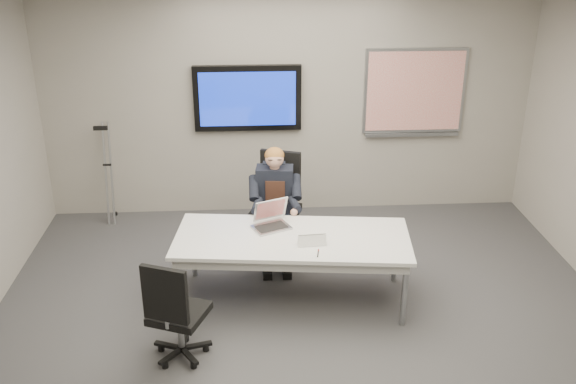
{
  "coord_description": "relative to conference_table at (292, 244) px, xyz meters",
  "views": [
    {
      "loc": [
        -0.48,
        -4.63,
        3.54
      ],
      "look_at": [
        -0.13,
        1.0,
        1.1
      ],
      "focal_mm": 40.0,
      "sensor_mm": 36.0,
      "label": 1
    }
  ],
  "objects": [
    {
      "name": "floor",
      "position": [
        0.1,
        -0.84,
        -0.62
      ],
      "size": [
        6.0,
        6.0,
        0.02
      ],
      "primitive_type": "cube",
      "color": "#353537",
      "rests_on": "ground"
    },
    {
      "name": "ceiling",
      "position": [
        0.1,
        -0.84,
        2.18
      ],
      "size": [
        6.0,
        6.0,
        0.02
      ],
      "primitive_type": "cube",
      "color": "silver",
      "rests_on": "wall_back"
    },
    {
      "name": "wall_back",
      "position": [
        0.1,
        2.16,
        0.78
      ],
      "size": [
        6.0,
        0.02,
        2.8
      ],
      "primitive_type": "cube",
      "color": "gray",
      "rests_on": "ground"
    },
    {
      "name": "conference_table",
      "position": [
        0.0,
        0.0,
        0.0
      ],
      "size": [
        2.34,
        1.18,
        0.7
      ],
      "rotation": [
        0.0,
        0.0,
        -0.11
      ],
      "color": "white",
      "rests_on": "ground"
    },
    {
      "name": "tv_display",
      "position": [
        -0.4,
        2.11,
        0.88
      ],
      "size": [
        1.3,
        0.09,
        0.8
      ],
      "color": "black",
      "rests_on": "wall_back"
    },
    {
      "name": "whiteboard",
      "position": [
        1.65,
        2.13,
        0.91
      ],
      "size": [
        1.25,
        0.08,
        1.1
      ],
      "color": "#919499",
      "rests_on": "wall_back"
    },
    {
      "name": "office_chair_far",
      "position": [
        -0.11,
        1.01,
        -0.26
      ],
      "size": [
        0.69,
        0.69,
        1.15
      ],
      "rotation": [
        0.0,
        0.0,
        -0.33
      ],
      "color": "black",
      "rests_on": "ground"
    },
    {
      "name": "office_chair_near",
      "position": [
        -1.03,
        -0.88,
        -0.31
      ],
      "size": [
        0.61,
        0.61,
        0.99
      ],
      "rotation": [
        0.0,
        0.0,
        2.76
      ],
      "color": "black",
      "rests_on": "ground"
    },
    {
      "name": "seated_person",
      "position": [
        -0.13,
        0.75,
        -0.1
      ],
      "size": [
        0.42,
        0.71,
        1.29
      ],
      "rotation": [
        0.0,
        0.0,
        -0.1
      ],
      "color": "#202736",
      "rests_on": "office_chair_far"
    },
    {
      "name": "crutch",
      "position": [
        -2.12,
        1.95,
        0.04
      ],
      "size": [
        0.22,
        0.61,
        1.35
      ],
      "primitive_type": null,
      "rotation": [
        -0.21,
        0.0,
        -0.08
      ],
      "color": "#A3A6AA",
      "rests_on": "ground"
    },
    {
      "name": "laptop",
      "position": [
        -0.19,
        0.26,
        0.14
      ],
      "size": [
        0.42,
        0.45,
        0.25
      ],
      "rotation": [
        0.0,
        0.0,
        0.42
      ],
      "color": "#ABAAAD",
      "rests_on": "conference_table"
    },
    {
      "name": "name_tent",
      "position": [
        0.18,
        -0.17,
        0.13
      ],
      "size": [
        0.27,
        0.09,
        0.11
      ],
      "primitive_type": null,
      "rotation": [
        0.0,
        0.0,
        0.07
      ],
      "color": "white",
      "rests_on": "conference_table"
    },
    {
      "name": "pen",
      "position": [
        0.21,
        -0.35,
        0.09
      ],
      "size": [
        0.03,
        0.14,
        0.01
      ],
      "primitive_type": "cylinder",
      "rotation": [
        0.0,
        1.57,
        1.4
      ],
      "color": "black",
      "rests_on": "conference_table"
    }
  ]
}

